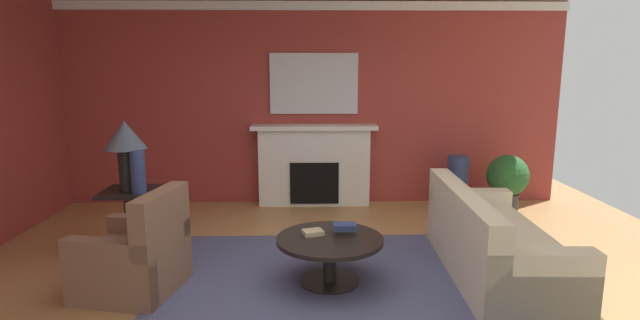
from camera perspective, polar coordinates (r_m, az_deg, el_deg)
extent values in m
plane|color=tan|center=(4.79, -2.14, -14.18)|extent=(8.96, 8.96, 0.00)
cube|color=#9E3833|center=(7.33, -1.87, 6.40)|extent=(7.49, 0.12, 2.92)
cube|color=white|center=(7.27, -1.94, 17.24)|extent=(7.49, 0.08, 0.12)
cube|color=#4C517A|center=(4.84, 1.11, -13.83)|extent=(3.21, 2.62, 0.01)
cube|color=white|center=(7.25, -0.67, -0.82)|extent=(1.60, 0.25, 1.12)
cube|color=black|center=(7.28, -0.66, -2.47)|extent=(0.70, 0.26, 0.60)
cube|color=white|center=(7.13, -0.68, 3.77)|extent=(1.80, 0.35, 0.06)
cube|color=silver|center=(7.22, -0.70, 8.73)|extent=(1.26, 0.04, 0.86)
cube|color=beige|center=(5.21, 19.52, -10.04)|extent=(0.96, 2.13, 0.45)
cube|color=beige|center=(4.98, 16.00, -5.66)|extent=(0.26, 2.10, 0.40)
cube|color=beige|center=(4.36, 23.72, -13.30)|extent=(0.91, 0.23, 0.62)
cube|color=beige|center=(6.04, 16.66, -6.14)|extent=(0.91, 0.23, 0.62)
cube|color=brown|center=(4.91, -20.77, -11.49)|extent=(0.94, 0.94, 0.44)
cube|color=brown|center=(4.60, -17.73, -6.52)|extent=(0.32, 0.82, 0.51)
cube|color=brown|center=(5.15, -18.93, -9.38)|extent=(0.81, 0.30, 0.60)
cube|color=brown|center=(4.63, -22.97, -11.99)|extent=(0.81, 0.30, 0.60)
cylinder|color=black|center=(4.68, 1.13, -9.11)|extent=(1.00, 1.00, 0.04)
cylinder|color=black|center=(4.76, 1.12, -11.65)|extent=(0.12, 0.12, 0.41)
cylinder|color=black|center=(4.84, 1.11, -13.73)|extent=(0.56, 0.56, 0.03)
cube|color=black|center=(5.76, -21.01, -3.42)|extent=(0.56, 0.56, 0.04)
cube|color=black|center=(5.85, -20.77, -6.75)|extent=(0.10, 0.10, 0.66)
cube|color=black|center=(5.95, -20.57, -9.60)|extent=(0.45, 0.45, 0.04)
cylinder|color=black|center=(5.71, -21.17, -1.03)|extent=(0.18, 0.18, 0.45)
cone|color=#4C566B|center=(5.65, -21.43, 2.69)|extent=(0.44, 0.44, 0.30)
cylinder|color=navy|center=(5.54, -20.13, -1.25)|extent=(0.15, 0.15, 0.46)
cylinder|color=navy|center=(7.30, 15.42, -2.54)|extent=(0.30, 0.30, 0.77)
cube|color=tan|center=(4.75, -0.82, -8.29)|extent=(0.22, 0.19, 0.04)
cube|color=navy|center=(4.75, 2.83, -7.64)|extent=(0.22, 0.15, 0.06)
cylinder|color=#333333|center=(7.30, 20.47, -4.75)|extent=(0.32, 0.32, 0.30)
sphere|color=#28602D|center=(7.21, 20.68, -1.67)|extent=(0.56, 0.56, 0.56)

